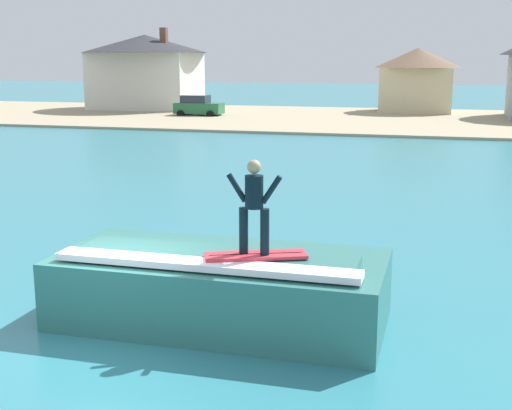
{
  "coord_description": "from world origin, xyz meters",
  "views": [
    {
      "loc": [
        5.6,
        -10.44,
        4.84
      ],
      "look_at": [
        1.71,
        3.65,
        1.73
      ],
      "focal_mm": 48.2,
      "sensor_mm": 36.0,
      "label": 1
    }
  ],
  "objects_px": {
    "house_small_cottage": "(417,77)",
    "house_with_chimney": "(145,66)",
    "wave_crest": "(220,287)",
    "surfer": "(254,202)",
    "car_near_shore": "(198,106)",
    "surfboard": "(256,255)"
  },
  "relations": [
    {
      "from": "wave_crest",
      "to": "house_with_chimney",
      "type": "height_order",
      "value": "house_with_chimney"
    },
    {
      "from": "wave_crest",
      "to": "surfboard",
      "type": "relative_size",
      "value": 3.29
    },
    {
      "from": "wave_crest",
      "to": "surfboard",
      "type": "height_order",
      "value": "surfboard"
    },
    {
      "from": "wave_crest",
      "to": "surfboard",
      "type": "bearing_deg",
      "value": -26.74
    },
    {
      "from": "house_small_cottage",
      "to": "house_with_chimney",
      "type": "bearing_deg",
      "value": -173.48
    },
    {
      "from": "car_near_shore",
      "to": "house_small_cottage",
      "type": "relative_size",
      "value": 0.52
    },
    {
      "from": "surfer",
      "to": "house_with_chimney",
      "type": "height_order",
      "value": "house_with_chimney"
    },
    {
      "from": "surfboard",
      "to": "house_with_chimney",
      "type": "height_order",
      "value": "house_with_chimney"
    },
    {
      "from": "house_with_chimney",
      "to": "surfer",
      "type": "bearing_deg",
      "value": -63.75
    },
    {
      "from": "car_near_shore",
      "to": "house_with_chimney",
      "type": "relative_size",
      "value": 0.34
    },
    {
      "from": "wave_crest",
      "to": "car_near_shore",
      "type": "distance_m",
      "value": 46.66
    },
    {
      "from": "house_with_chimney",
      "to": "wave_crest",
      "type": "bearing_deg",
      "value": -64.28
    },
    {
      "from": "house_with_chimney",
      "to": "surfboard",
      "type": "bearing_deg",
      "value": -63.72
    },
    {
      "from": "surfer",
      "to": "house_small_cottage",
      "type": "xyz_separation_m",
      "value": [
        0.41,
        53.03,
        0.83
      ]
    },
    {
      "from": "house_small_cottage",
      "to": "car_near_shore",
      "type": "bearing_deg",
      "value": -153.09
    },
    {
      "from": "car_near_shore",
      "to": "house_with_chimney",
      "type": "distance_m",
      "value": 10.17
    },
    {
      "from": "wave_crest",
      "to": "surfer",
      "type": "bearing_deg",
      "value": -28.22
    },
    {
      "from": "surfboard",
      "to": "car_near_shore",
      "type": "distance_m",
      "value": 47.32
    },
    {
      "from": "surfer",
      "to": "house_with_chimney",
      "type": "relative_size",
      "value": 0.14
    },
    {
      "from": "surfboard",
      "to": "house_small_cottage",
      "type": "xyz_separation_m",
      "value": [
        0.38,
        53.01,
        1.79
      ]
    },
    {
      "from": "wave_crest",
      "to": "car_near_shore",
      "type": "height_order",
      "value": "car_near_shore"
    },
    {
      "from": "house_small_cottage",
      "to": "surfer",
      "type": "bearing_deg",
      "value": -90.44
    }
  ]
}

